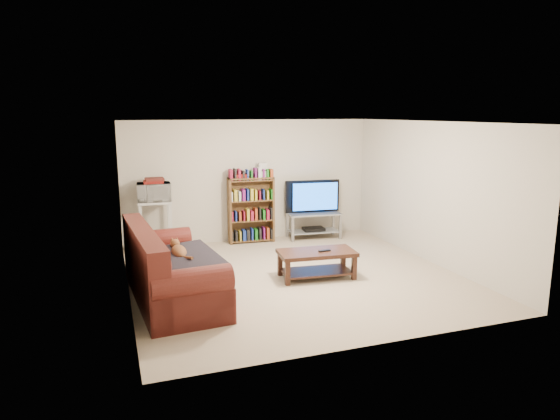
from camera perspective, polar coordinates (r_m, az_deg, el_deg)
name	(u,v)px	position (r m, az deg, el deg)	size (l,w,h in m)	color
floor	(294,276)	(7.94, 1.65, -7.58)	(5.00, 5.00, 0.00)	beige
ceiling	(295,122)	(7.52, 1.75, 10.01)	(5.00, 5.00, 0.00)	white
wall_back	(250,181)	(9.98, -3.43, 3.37)	(5.00, 5.00, 0.00)	silver
wall_front	(378,241)	(5.43, 11.16, -3.46)	(5.00, 5.00, 0.00)	silver
wall_left	(124,212)	(7.15, -17.36, -0.24)	(5.00, 5.00, 0.00)	silver
wall_right	(433,193)	(8.83, 17.04, 1.87)	(5.00, 5.00, 0.00)	silver
sofa	(167,275)	(7.08, -12.83, -7.24)	(1.20, 2.44, 1.01)	#5C1D17
blanket	(183,260)	(6.90, -11.07, -5.63)	(0.92, 1.19, 0.10)	black
cat	(179,252)	(7.09, -11.47, -4.69)	(0.26, 0.65, 0.19)	brown
coffee_table	(317,259)	(7.82, 4.22, -5.61)	(1.23, 0.70, 0.43)	#361C13
remote	(325,251)	(7.76, 5.11, -4.66)	(0.19, 0.05, 0.02)	black
tv_stand	(314,221)	(10.21, 3.87, -1.27)	(1.10, 0.57, 0.53)	#999EA3
television	(314,197)	(10.11, 3.91, 1.50)	(1.14, 0.15, 0.66)	black
dvd_player	(314,229)	(10.24, 3.86, -2.18)	(0.42, 0.30, 0.06)	black
bookshelf	(251,209)	(9.85, -3.32, 0.13)	(0.91, 0.33, 1.30)	brown
shelf_clutter	(255,172)	(9.77, -2.83, 4.40)	(0.66, 0.21, 0.28)	silver
microwave_stand	(155,219)	(9.42, -14.07, -1.05)	(0.61, 0.46, 0.96)	silver
microwave	(154,192)	(9.33, -14.22, 2.01)	(0.59, 0.40, 0.33)	silver
game_boxes	(153,182)	(9.30, -14.27, 3.15)	(0.35, 0.30, 0.05)	maroon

